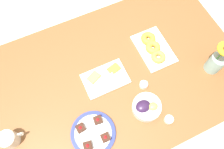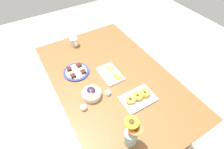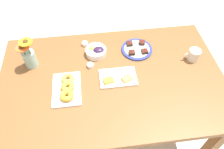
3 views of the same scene
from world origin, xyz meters
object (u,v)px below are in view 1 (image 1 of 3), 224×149
coffee_mug (9,139)px  jam_cup_honey (144,85)px  dining_table (112,82)px  jam_cup_berry (169,119)px  flower_vase (217,62)px  croissant_platter (153,48)px  cheese_platter (105,78)px  grape_bowl (146,107)px  dessert_plate (93,133)px

coffee_mug → jam_cup_honey: size_ratio=2.55×
dining_table → jam_cup_berry: size_ratio=33.33×
jam_cup_honey → flower_vase: size_ratio=0.20×
croissant_platter → cheese_platter: bearing=-171.1°
jam_cup_honey → flower_vase: flower_vase is taller
grape_bowl → croissant_platter: grape_bowl is taller
cheese_platter → dessert_plate: (-0.19, -0.26, -0.00)m
cheese_platter → dessert_plate: dessert_plate is taller
flower_vase → croissant_platter: bearing=134.6°
dessert_plate → jam_cup_honey: bearing=18.9°
cheese_platter → jam_cup_berry: bearing=-60.3°
dining_table → croissant_platter: size_ratio=5.71×
coffee_mug → dessert_plate: coffee_mug is taller
dining_table → coffee_mug: size_ratio=13.09×
jam_cup_berry → dessert_plate: 0.42m
dining_table → flower_vase: bearing=-19.1°
croissant_platter → dessert_plate: (-0.54, -0.32, -0.01)m
coffee_mug → jam_cup_honey: bearing=-1.5°
coffee_mug → croissant_platter: 0.96m
coffee_mug → dining_table: bearing=9.6°
cheese_platter → jam_cup_honey: cheese_platter is taller
jam_cup_berry → dining_table: bearing=115.3°
dining_table → jam_cup_honey: 0.22m
coffee_mug → grape_bowl: 0.74m
dining_table → dessert_plate: bearing=-132.1°
grape_bowl → jam_cup_berry: 0.14m
flower_vase → dessert_plate: bearing=-175.9°
cheese_platter → croissant_platter: croissant_platter is taller
coffee_mug → grape_bowl: bearing=-11.4°
dining_table → croissant_platter: (0.31, 0.06, 0.11)m
coffee_mug → grape_bowl: size_ratio=0.77×
coffee_mug → jam_cup_berry: 0.84m
coffee_mug → jam_cup_berry: bearing=-17.7°
coffee_mug → jam_cup_honey: (0.77, -0.02, -0.03)m
croissant_platter → coffee_mug: bearing=-169.8°
grape_bowl → croissant_platter: 0.39m
croissant_platter → dining_table: bearing=-168.5°
jam_cup_berry → croissant_platter: bearing=71.7°
grape_bowl → jam_cup_berry: grape_bowl is taller
jam_cup_honey → dessert_plate: 0.40m
jam_cup_berry → flower_vase: (0.40, 0.17, 0.07)m
coffee_mug → flower_vase: size_ratio=0.50×
coffee_mug → jam_cup_honey: coffee_mug is taller
cheese_platter → croissant_platter: bearing=8.9°
dining_table → grape_bowl: size_ratio=10.06×
coffee_mug → dessert_plate: (0.40, -0.15, -0.03)m
jam_cup_honey → jam_cup_berry: same height
flower_vase → dining_table: bearing=160.9°
grape_bowl → jam_cup_berry: bearing=-53.6°
dining_table → dessert_plate: 0.36m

